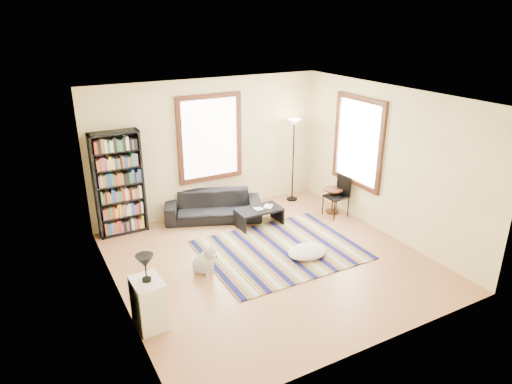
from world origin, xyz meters
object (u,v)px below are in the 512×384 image
coffee_table (259,217)px  dog (202,259)px  bookshelf (119,184)px  floor_cushion (308,251)px  sofa (213,206)px  white_cabinet (149,303)px  side_table (333,201)px  floor_lamp (293,161)px  folding_chair (336,197)px

coffee_table → dog: size_ratio=1.77×
bookshelf → floor_cushion: bearing=-43.9°
sofa → white_cabinet: white_cabinet is taller
coffee_table → floor_cushion: size_ratio=1.22×
bookshelf → floor_cushion: 3.72m
dog → side_table: bearing=-8.5°
bookshelf → side_table: bearing=-15.9°
bookshelf → floor_cushion: (2.60, -2.50, -0.91)m
floor_lamp → bookshelf: bearing=177.4°
sofa → bookshelf: size_ratio=0.97×
sofa → floor_cushion: 2.38m
coffee_table → white_cabinet: 3.49m
floor_cushion → floor_lamp: size_ratio=0.40×
coffee_table → floor_lamp: floor_lamp is taller
folding_chair → side_table: bearing=69.5°
bookshelf → folding_chair: (4.09, -1.35, -0.57)m
bookshelf → white_cabinet: bearing=-96.8°
bookshelf → side_table: (4.14, -1.18, -0.73)m
floor_lamp → coffee_table: bearing=-148.1°
side_table → dog: bearing=-164.4°
coffee_table → floor_cushion: 1.52m
coffee_table → white_cabinet: white_cabinet is taller
side_table → white_cabinet: size_ratio=0.77×
folding_chair → white_cabinet: size_ratio=1.23×
floor_lamp → side_table: 1.26m
folding_chair → white_cabinet: (-4.45, -1.69, -0.08)m
folding_chair → dog: (-3.30, -0.77, -0.18)m
coffee_table → white_cabinet: (-2.82, -2.05, 0.17)m
sofa → floor_lamp: (1.99, 0.10, 0.65)m
floor_cushion → side_table: size_ratio=1.36×
sofa → folding_chair: size_ratio=2.26×
floor_lamp → dog: 3.63m
sofa → dog: size_ratio=3.82×
sofa → bookshelf: (-1.78, 0.27, 0.72)m
sofa → white_cabinet: bearing=-105.5°
dog → white_cabinet: bearing=-165.2°
white_cabinet → dog: white_cabinet is taller
folding_chair → white_cabinet: 4.76m
sofa → dog: sofa is taller
sofa → bookshelf: bookshelf is taller
sofa → side_table: size_ratio=3.61×
floor_cushion → dog: bearing=168.1°
floor_cushion → side_table: bearing=40.6°
coffee_table → floor_cushion: coffee_table is taller
sofa → folding_chair: 2.55m
sofa → white_cabinet: size_ratio=2.78×
floor_cushion → white_cabinet: (-2.96, -0.54, 0.26)m
side_table → dog: size_ratio=1.06×
folding_chair → white_cabinet: bearing=-163.1°
white_cabinet → side_table: bearing=19.7°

